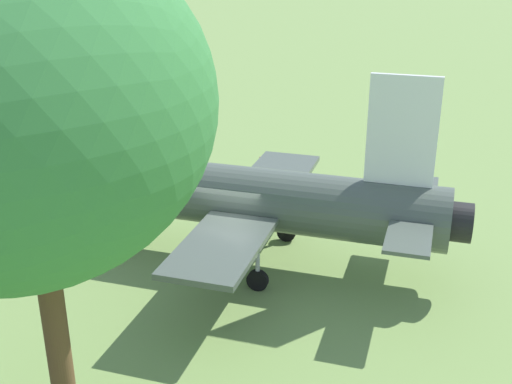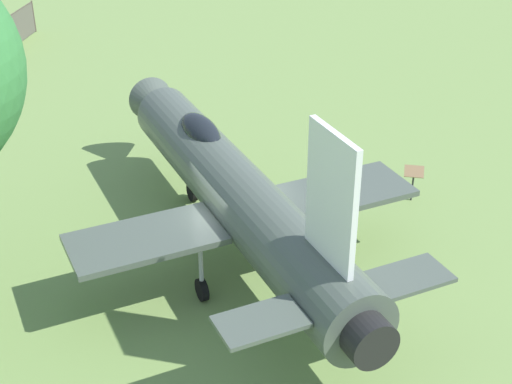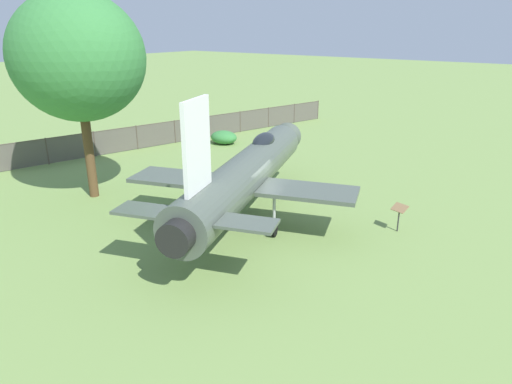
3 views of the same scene
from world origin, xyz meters
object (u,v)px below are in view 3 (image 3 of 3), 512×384
Objects in this scene: info_plaque at (399,212)px; shade_tree at (77,58)px; shrub_near_fence at (224,137)px; display_jet at (248,171)px.

shade_tree is at bearing -160.00° from info_plaque.
shrub_near_fence is (-1.82, 11.88, -6.07)m from shade_tree.
display_jet is at bearing 17.85° from shade_tree.
display_jet is at bearing -44.87° from shrub_near_fence.
shade_tree is 8.21× the size of info_plaque.
display_jet is 7.04× the size of shrub_near_fence.
info_plaque reaches higher than shrub_near_fence.
display_jet is at bearing -157.24° from info_plaque.
shade_tree reaches higher than display_jet.
info_plaque is (13.42, 4.89, -5.68)m from shade_tree.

